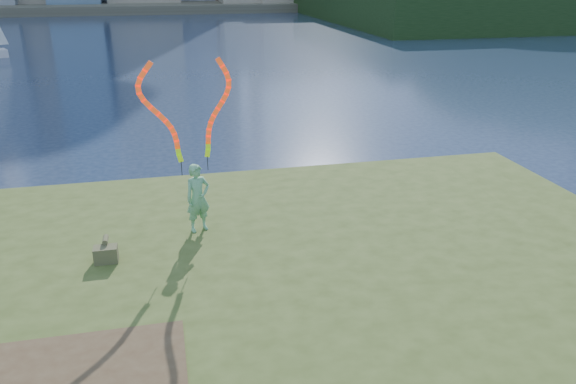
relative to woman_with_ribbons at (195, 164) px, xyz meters
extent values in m
plane|color=#19263F|center=(0.08, -1.62, -2.25)|extent=(320.00, 320.00, 0.00)
cube|color=#39491A|center=(0.08, -4.12, -2.10)|extent=(20.00, 18.00, 0.30)
cube|color=#39491A|center=(0.08, -3.82, -1.85)|extent=(17.00, 15.00, 0.30)
cube|color=#39491A|center=(0.08, -3.62, -1.60)|extent=(14.00, 12.00, 0.30)
cube|color=#474234|center=(0.08, 93.38, -1.65)|extent=(320.00, 40.00, 1.20)
cube|color=black|center=(55.08, 58.38, -0.25)|extent=(70.00, 42.00, 4.00)
imported|color=#127B28|center=(0.01, -0.04, -0.72)|extent=(0.62, 0.52, 1.46)
cylinder|color=black|center=(-0.28, -0.04, -0.05)|extent=(0.02, 0.02, 0.30)
cylinder|color=black|center=(0.26, 0.17, -0.05)|extent=(0.02, 0.02, 0.30)
cube|color=#414928|center=(-1.82, -1.05, -1.30)|extent=(0.43, 0.29, 0.31)
cylinder|color=#414928|center=(-1.82, -0.84, -1.09)|extent=(0.11, 0.29, 0.10)
camera|label=1|loc=(-0.55, -10.91, 3.67)|focal=35.00mm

